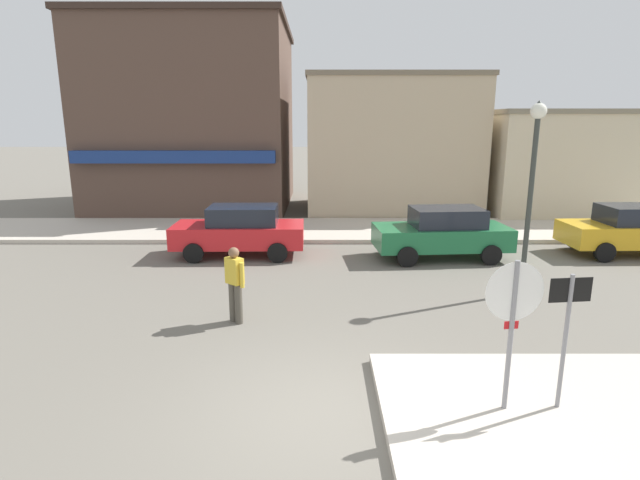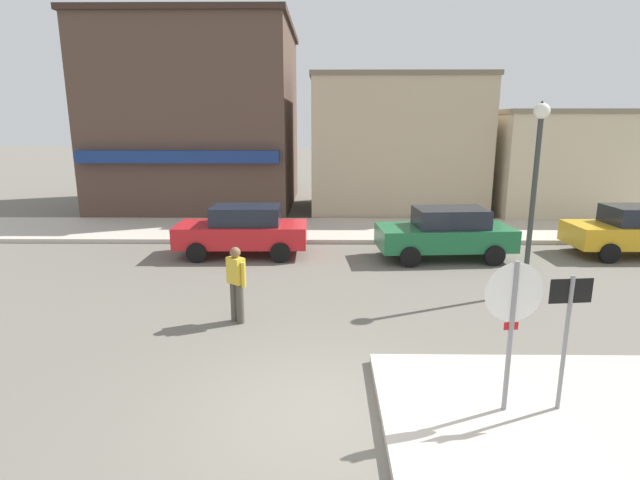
% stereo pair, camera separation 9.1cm
% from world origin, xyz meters
% --- Properties ---
extents(ground_plane, '(160.00, 160.00, 0.00)m').
position_xyz_m(ground_plane, '(0.00, 0.00, 0.00)').
color(ground_plane, '#6B665B').
extents(kerb_far, '(80.00, 4.00, 0.15)m').
position_xyz_m(kerb_far, '(0.00, 12.24, 0.07)').
color(kerb_far, beige).
rests_on(kerb_far, ground).
extents(stop_sign, '(0.82, 0.11, 2.30)m').
position_xyz_m(stop_sign, '(2.51, -0.05, 1.52)').
color(stop_sign, gray).
rests_on(stop_sign, ground).
extents(one_way_sign, '(0.60, 0.08, 2.10)m').
position_xyz_m(one_way_sign, '(3.27, -0.02, 1.33)').
color(one_way_sign, gray).
rests_on(one_way_sign, ground).
extents(lamp_post, '(0.36, 0.36, 4.54)m').
position_xyz_m(lamp_post, '(4.82, 5.19, 2.96)').
color(lamp_post, '#333833').
rests_on(lamp_post, ground).
extents(parked_car_nearest, '(4.03, 1.94, 1.56)m').
position_xyz_m(parked_car_nearest, '(-2.56, 8.77, 0.81)').
color(parked_car_nearest, red).
rests_on(parked_car_nearest, ground).
extents(parked_car_second, '(4.12, 2.11, 1.56)m').
position_xyz_m(parked_car_second, '(3.64, 8.44, 0.81)').
color(parked_car_second, '#1E6B3D').
rests_on(parked_car_second, ground).
extents(parked_car_third, '(4.04, 1.95, 1.56)m').
position_xyz_m(parked_car_third, '(9.65, 8.86, 0.81)').
color(parked_car_third, gold).
rests_on(parked_car_third, ground).
extents(pedestrian_crossing_near, '(0.48, 0.43, 1.61)m').
position_xyz_m(pedestrian_crossing_near, '(-1.83, 3.39, 0.87)').
color(pedestrian_crossing_near, '#4C473D').
rests_on(pedestrian_crossing_near, ground).
extents(building_corner_shop, '(8.97, 9.32, 8.52)m').
position_xyz_m(building_corner_shop, '(-6.03, 18.64, 4.27)').
color(building_corner_shop, brown).
rests_on(building_corner_shop, ground).
extents(building_storefront_left_near, '(7.65, 6.04, 6.08)m').
position_xyz_m(building_storefront_left_near, '(3.16, 17.26, 3.04)').
color(building_storefront_left_near, tan).
rests_on(building_storefront_left_near, ground).
extents(building_storefront_left_mid, '(7.01, 6.23, 4.59)m').
position_xyz_m(building_storefront_left_mid, '(10.78, 16.84, 2.30)').
color(building_storefront_left_mid, beige).
rests_on(building_storefront_left_mid, ground).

